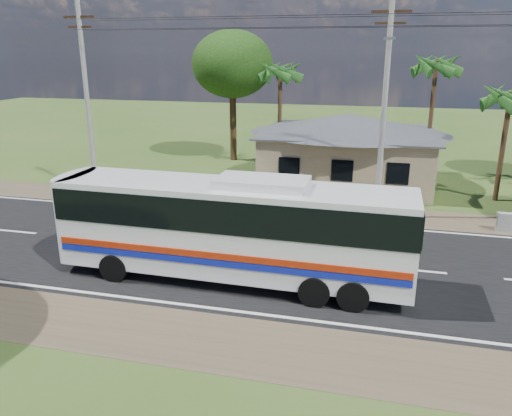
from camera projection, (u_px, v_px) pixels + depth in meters
The scene contains 9 objects.
ground at pixel (297, 259), 20.27m from camera, with size 120.00×120.00×0.00m, color #304D1B.
road at pixel (297, 259), 20.26m from camera, with size 120.00×16.00×0.03m.
house at pixel (348, 142), 31.26m from camera, with size 12.40×10.00×5.00m.
utility_poles at pixel (378, 102), 23.91m from camera, with size 32.80×2.22×11.00m.
palm_near at pixel (510, 98), 26.54m from camera, with size 2.80×2.80×6.70m.
palm_mid at pixel (436, 66), 31.07m from camera, with size 2.80×2.80×8.20m.
palm_far at pixel (280, 72), 33.97m from camera, with size 2.80×2.80×7.70m.
tree_behind_house at pixel (232, 65), 36.61m from camera, with size 6.00×6.00×9.61m.
coach_bus at pixel (233, 222), 17.80m from camera, with size 12.76×2.95×3.95m.
Camera 1 is at (2.87, -18.54, 8.12)m, focal length 35.00 mm.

